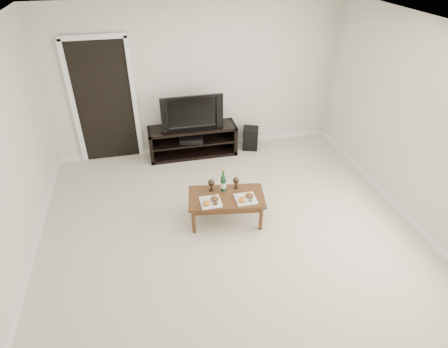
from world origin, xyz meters
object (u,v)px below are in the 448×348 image
subwoofer (251,138)px  coffee_table (226,208)px  television (191,111)px  media_console (193,141)px

subwoofer → coffee_table: (-0.92, -1.94, 0.01)m
coffee_table → subwoofer: bearing=64.6°
television → coffee_table: size_ratio=1.03×
television → subwoofer: bearing=-0.1°
television → coffee_table: television is taller
media_console → coffee_table: 1.95m
television → media_console: bearing=0.0°
media_console → subwoofer: (1.08, 0.00, -0.07)m
media_console → subwoofer: 1.08m
television → coffee_table: (0.16, -1.94, -0.64)m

